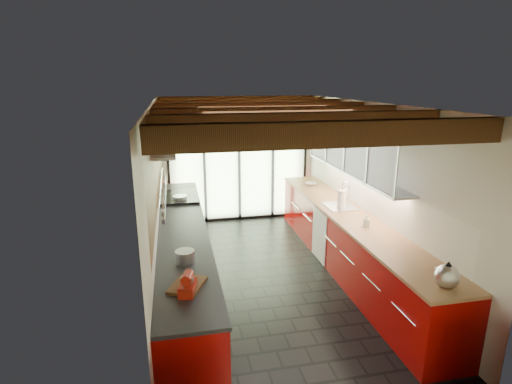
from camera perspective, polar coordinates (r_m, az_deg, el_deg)
ground at (r=6.26m, az=1.88°, el=-12.00°), size 5.50×5.50×0.00m
room_shell at (r=5.68m, az=2.03°, el=2.91°), size 5.50×5.50×5.50m
ceiling_beams at (r=5.93m, az=1.22°, el=11.36°), size 3.14×5.06×4.90m
glass_door at (r=8.28m, az=-2.45°, el=7.02°), size 2.95×0.10×2.90m
left_counter at (r=5.91m, az=-10.32°, el=-9.05°), size 0.68×5.00×0.92m
range_stove at (r=7.25m, az=-10.70°, el=-4.23°), size 0.66×0.90×0.97m
right_counter at (r=6.46m, az=13.04°, el=-7.00°), size 0.68×5.00×0.92m
sink_assembly at (r=6.64m, az=12.00°, el=-1.73°), size 0.45×0.52×0.43m
upper_cabinets_right at (r=6.40m, az=13.98°, el=5.71°), size 0.34×3.00×3.00m
left_wall_fixtures at (r=5.79m, az=-13.00°, el=4.06°), size 0.28×2.60×0.96m
stand_mixer at (r=4.01m, az=-9.75°, el=-12.88°), size 0.20×0.28×0.23m
pot_large at (r=4.64m, az=-10.10°, el=-9.07°), size 0.28×0.28×0.14m
pot_small at (r=6.91m, az=-10.83°, el=-0.91°), size 0.29×0.29×0.09m
cutting_board at (r=4.15m, az=-9.77°, el=-13.01°), size 0.43×0.48×0.03m
kettle at (r=4.48m, az=25.64°, el=-10.62°), size 0.29×0.32×0.28m
paper_towel at (r=6.54m, az=12.14°, el=-1.02°), size 0.15×0.15×0.35m
soap_bottle at (r=5.82m, az=15.51°, el=-3.97°), size 0.10×0.10×0.18m
bowl at (r=7.88m, az=7.86°, el=1.14°), size 0.25×0.25×0.05m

